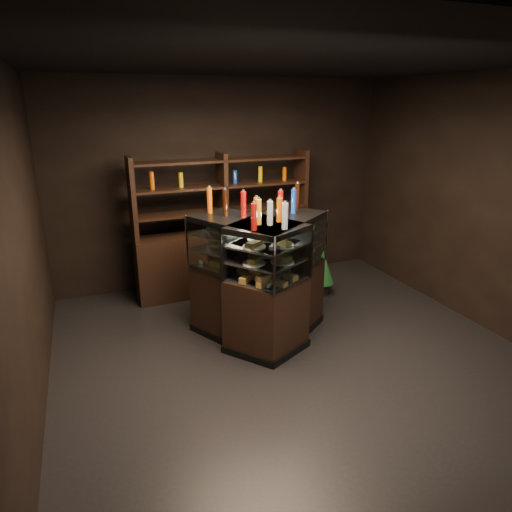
{
  "coord_description": "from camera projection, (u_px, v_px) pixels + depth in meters",
  "views": [
    {
      "loc": [
        -1.96,
        -4.0,
        2.65
      ],
      "look_at": [
        -0.31,
        0.31,
        1.09
      ],
      "focal_mm": 32.0,
      "sensor_mm": 36.0,
      "label": 1
    }
  ],
  "objects": [
    {
      "name": "ground",
      "position": [
        292.0,
        354.0,
        5.05
      ],
      "size": [
        5.0,
        5.0,
        0.0
      ],
      "primitive_type": "plane",
      "color": "black",
      "rests_on": "ground"
    },
    {
      "name": "room_shell",
      "position": [
        297.0,
        179.0,
        4.43
      ],
      "size": [
        5.02,
        5.02,
        3.01
      ],
      "color": "black",
      "rests_on": "ground"
    },
    {
      "name": "display_case",
      "position": [
        262.0,
        299.0,
        5.27
      ],
      "size": [
        1.66,
        1.48,
        1.45
      ],
      "rotation": [
        0.0,
        0.0,
        -0.21
      ],
      "color": "black",
      "rests_on": "ground"
    },
    {
      "name": "food_display",
      "position": [
        262.0,
        250.0,
        5.08
      ],
      "size": [
        1.23,
        1.16,
        0.45
      ],
      "color": "gold",
      "rests_on": "display_case"
    },
    {
      "name": "bottles_top",
      "position": [
        263.0,
        206.0,
        4.92
      ],
      "size": [
        1.07,
        1.02,
        0.3
      ],
      "color": "#D8590A",
      "rests_on": "display_case"
    },
    {
      "name": "potted_conifer",
      "position": [
        322.0,
        266.0,
        6.51
      ],
      "size": [
        0.35,
        0.35,
        0.74
      ],
      "rotation": [
        0.0,
        0.0,
        -0.2
      ],
      "color": "black",
      "rests_on": "ground"
    },
    {
      "name": "back_shelving",
      "position": [
        224.0,
        251.0,
        6.62
      ],
      "size": [
        2.53,
        0.49,
        2.0
      ],
      "rotation": [
        0.0,
        0.0,
        0.03
      ],
      "color": "black",
      "rests_on": "ground"
    }
  ]
}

